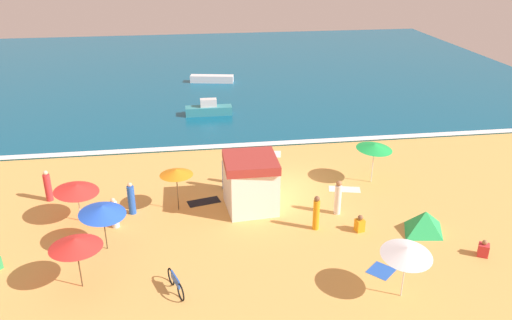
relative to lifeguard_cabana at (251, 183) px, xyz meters
The scene contains 27 objects.
ground_plane 3.25m from the lifeguard_cabana, 46.78° to the left, with size 60.00×60.00×0.00m, color #E0A856.
ocean_water 30.22m from the lifeguard_cabana, 86.21° to the left, with size 60.00×44.00×0.10m, color #0F567A.
wave_breaker_foam 8.76m from the lifeguard_cabana, 76.66° to the left, with size 57.00×0.70×0.01m, color white.
lifeguard_cabana is the anchor object (origin of this frame).
beach_umbrella_0 8.45m from the lifeguard_cabana, behind, with size 2.81×2.80×2.07m.
beach_umbrella_1 9.31m from the lifeguard_cabana, 144.02° to the right, with size 2.89×2.89×2.26m.
beach_umbrella_2 3.76m from the lifeguard_cabana, behind, with size 2.31×2.31×2.27m.
beach_umbrella_3 7.45m from the lifeguard_cabana, 157.52° to the right, with size 2.89×2.88×2.28m.
beach_umbrella_4 7.53m from the lifeguard_cabana, 15.53° to the left, with size 2.84×2.85×2.41m.
beach_umbrella_5 9.23m from the lifeguard_cabana, 58.24° to the right, with size 1.99×2.01×2.33m.
beach_tent 8.59m from the lifeguard_cabana, 23.93° to the right, with size 2.45×2.31×1.07m.
parked_bicycle 7.44m from the lifeguard_cabana, 121.17° to the right, with size 0.68×1.73×0.76m.
beachgoer_0 5.77m from the lifeguard_cabana, 32.03° to the right, with size 0.46×0.46×0.85m.
beachgoer_1 11.15m from the lifeguard_cabana, 31.18° to the right, with size 0.59×0.59×0.78m.
beachgoer_2 6.79m from the lifeguard_cabana, behind, with size 0.46×0.46×1.56m.
beachgoer_3 3.81m from the lifeguard_cabana, 42.04° to the right, with size 0.42×0.42×1.75m.
beachgoer_4 4.44m from the lifeguard_cabana, 16.23° to the right, with size 0.48×0.48×1.82m.
beachgoer_5 10.71m from the lifeguard_cabana, 167.47° to the left, with size 0.38×0.38×1.72m.
beachgoer_6 2.68m from the lifeguard_cabana, 114.47° to the left, with size 0.35×0.35×1.87m.
beachgoer_7 2.79m from the lifeguard_cabana, 91.05° to the left, with size 0.34×0.34×1.70m.
beachgoer_9 6.02m from the lifeguard_cabana, behind, with size 0.50×0.50×1.71m.
beach_towel_0 7.37m from the lifeguard_cabana, 70.18° to the left, with size 1.05×1.24×0.01m.
beach_towel_1 5.76m from the lifeguard_cabana, 13.47° to the left, with size 1.84×1.10×0.01m.
beach_towel_2 7.89m from the lifeguard_cabana, 52.94° to the right, with size 1.39×1.38×0.01m.
beach_towel_3 2.92m from the lifeguard_cabana, 157.93° to the left, with size 1.82×1.13×0.01m.
small_boat_0 15.19m from the lifeguard_cabana, 94.79° to the left, with size 3.60×1.02×1.28m.
small_boat_1 24.87m from the lifeguard_cabana, 90.90° to the left, with size 4.18×1.65×0.67m.
Camera 1 is at (-5.02, -24.97, 12.75)m, focal length 35.62 mm.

